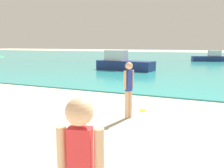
{
  "coord_description": "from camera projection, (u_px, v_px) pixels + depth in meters",
  "views": [
    {
      "loc": [
        3.96,
        1.24,
        2.19
      ],
      "look_at": [
        0.49,
        9.23,
        0.75
      ],
      "focal_mm": 38.5,
      "sensor_mm": 36.0,
      "label": 1
    }
  ],
  "objects": [
    {
      "name": "water",
      "position": [
        189.0,
        58.0,
        37.94
      ],
      "size": [
        160.0,
        60.0,
        0.06
      ],
      "primitive_type": "cube",
      "color": "teal",
      "rests_on": "ground"
    },
    {
      "name": "frisbee",
      "position": [
        143.0,
        110.0,
        8.04
      ],
      "size": [
        0.24,
        0.24,
        0.03
      ],
      "primitive_type": "cylinder",
      "color": "yellow",
      "rests_on": "ground"
    },
    {
      "name": "person_standing",
      "position": [
        129.0,
        87.0,
        7.12
      ],
      "size": [
        0.22,
        0.35,
        1.68
      ],
      "rotation": [
        0.0,
        0.0,
        4.23
      ],
      "color": "#DDAD84",
      "rests_on": "ground"
    },
    {
      "name": "boat_far",
      "position": [
        210.0,
        57.0,
        30.96
      ],
      "size": [
        4.26,
        2.47,
        1.38
      ],
      "rotation": [
        0.0,
        0.0,
        3.45
      ],
      "color": "navy",
      "rests_on": "water"
    },
    {
      "name": "boat_near",
      "position": [
        123.0,
        63.0,
        20.27
      ],
      "size": [
        5.04,
        2.2,
        1.66
      ],
      "rotation": [
        0.0,
        0.0,
        -0.14
      ],
      "color": "navy",
      "rests_on": "water"
    }
  ]
}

